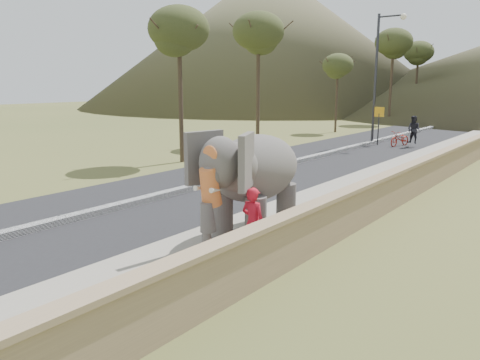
# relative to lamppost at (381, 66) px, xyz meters

# --- Properties ---
(ground) EXTENTS (160.00, 160.00, 0.00)m
(ground) POSITION_rel_lamppost_xyz_m (4.69, -18.98, -4.87)
(ground) COLOR olive
(ground) RESTS_ON ground
(road) EXTENTS (7.00, 120.00, 0.03)m
(road) POSITION_rel_lamppost_xyz_m (-0.31, -8.98, -4.86)
(road) COLOR black
(road) RESTS_ON ground
(median) EXTENTS (0.35, 120.00, 0.22)m
(median) POSITION_rel_lamppost_xyz_m (-0.31, -8.98, -4.76)
(median) COLOR black
(median) RESTS_ON ground
(walkway) EXTENTS (3.00, 120.00, 0.15)m
(walkway) POSITION_rel_lamppost_xyz_m (4.69, -8.98, -4.80)
(walkway) COLOR #9E9687
(walkway) RESTS_ON ground
(parapet) EXTENTS (0.30, 120.00, 1.10)m
(parapet) POSITION_rel_lamppost_xyz_m (6.34, -8.98, -4.32)
(parapet) COLOR tan
(parapet) RESTS_ON ground
(lamppost) EXTENTS (1.76, 0.36, 8.00)m
(lamppost) POSITION_rel_lamppost_xyz_m (0.00, 0.00, 0.00)
(lamppost) COLOR #323338
(lamppost) RESTS_ON ground
(signboard) EXTENTS (0.60, 0.08, 2.40)m
(signboard) POSITION_rel_lamppost_xyz_m (0.19, -0.30, -3.23)
(signboard) COLOR #2D2D33
(signboard) RESTS_ON ground
(hill_left) EXTENTS (60.00, 60.00, 22.00)m
(hill_left) POSITION_rel_lamppost_xyz_m (-33.31, 36.02, 6.13)
(hill_left) COLOR brown
(hill_left) RESTS_ON ground
(elephant_and_man) EXTENTS (2.36, 3.84, 2.64)m
(elephant_and_man) POSITION_rel_lamppost_xyz_m (4.71, -19.64, -3.41)
(elephant_and_man) COLOR #67625E
(elephant_and_man) RESTS_ON ground
(motorcyclist) EXTENTS (1.80, 1.91, 1.93)m
(motorcyclist) POSITION_rel_lamppost_xyz_m (1.81, 0.09, -4.13)
(motorcyclist) COLOR #9A1A0E
(motorcyclist) RESTS_ON ground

